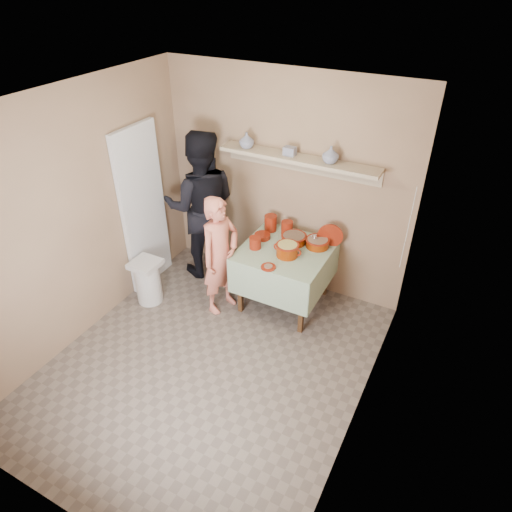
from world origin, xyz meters
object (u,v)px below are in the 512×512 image
Objects in this scene: person_cook at (220,256)px; trash_bin at (148,281)px; person_helper at (201,206)px; serving_table at (285,258)px; cazuela_rice at (287,249)px.

trash_bin is at bearing 125.21° from person_cook.
person_helper is 1.26m from serving_table.
trash_bin is (-0.84, -0.31, -0.43)m from person_cook.
serving_table is 1.74× the size of trash_bin.
cazuela_rice is (1.27, -0.26, -0.10)m from person_helper.
person_cook is 4.33× the size of cazuela_rice.
person_helper is 1.95× the size of serving_table.
trash_bin is (-1.52, -0.60, -0.56)m from cazuela_rice.
serving_table is 2.95× the size of cazuela_rice.
trash_bin is at bearing -153.86° from serving_table.
person_cook is at bearing 106.62° from person_helper.
person_helper reaches higher than cazuela_rice.
person_helper is (-0.59, 0.55, 0.23)m from person_cook.
person_helper is at bearing 168.58° from cazuela_rice.
cazuela_rice is 1.73m from trash_bin.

